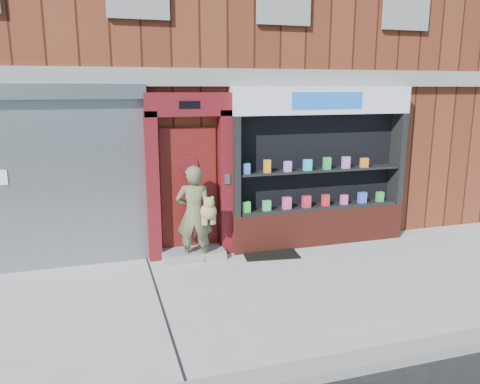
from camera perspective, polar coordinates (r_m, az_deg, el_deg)
name	(u,v)px	position (r m, az deg, el deg)	size (l,w,h in m)	color
ground	(265,291)	(7.16, 3.08, -11.96)	(80.00, 80.00, 0.00)	#9E9E99
curb	(335,368)	(5.42, 11.46, -20.25)	(60.00, 0.30, 0.12)	gray
building	(185,46)	(12.36, -6.76, 17.27)	(12.00, 8.16, 8.00)	#612516
shutter_bay	(51,167)	(8.16, -22.03, 2.82)	(3.10, 0.30, 3.04)	gray
red_door_bay	(189,176)	(8.25, -6.18, 1.92)	(1.52, 0.58, 2.90)	#5B0F15
pharmacy_bay	(319,174)	(9.03, 9.65, 2.18)	(3.50, 0.41, 3.00)	maroon
woman	(195,214)	(8.08, -5.50, -2.66)	(0.71, 0.60, 1.70)	#5A5D3D
doormat	(270,253)	(8.66, 3.66, -7.44)	(0.98, 0.69, 0.02)	black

